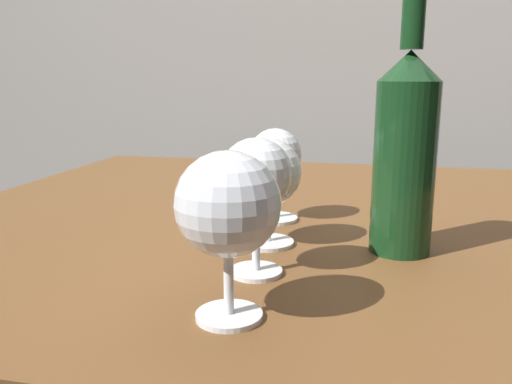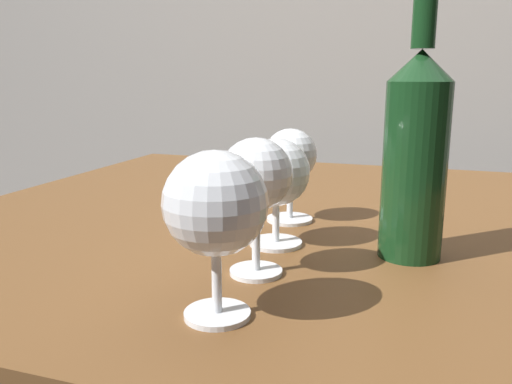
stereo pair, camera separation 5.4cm
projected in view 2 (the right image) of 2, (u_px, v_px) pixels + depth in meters
dining_table at (313, 275)px, 0.82m from camera, size 1.13×0.99×0.77m
wine_glass_rose at (215, 207)px, 0.44m from camera, size 0.09×0.09×0.15m
wine_glass_pinot at (256, 179)px, 0.54m from camera, size 0.08×0.08×0.15m
wine_glass_chardonnay at (276, 175)px, 0.64m from camera, size 0.08×0.08×0.14m
wine_glass_merlot at (290, 159)px, 0.75m from camera, size 0.08×0.08×0.14m
wine_bottle at (416, 150)px, 0.59m from camera, size 0.07×0.07×0.33m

